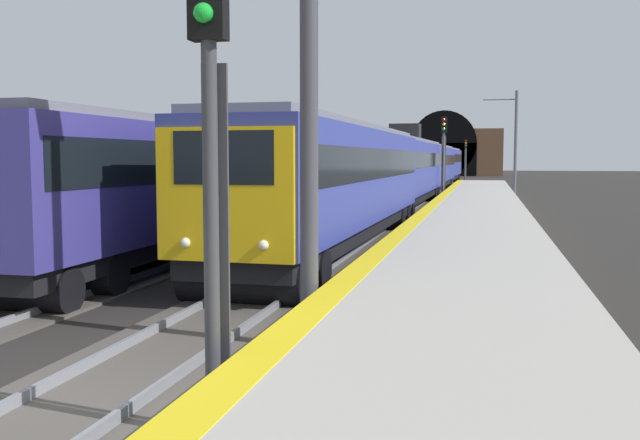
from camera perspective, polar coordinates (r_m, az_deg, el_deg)
ground_plane at (r=8.87m, az=-20.02°, el=-15.02°), size 320.00×320.00×0.00m
platform_right at (r=7.38m, az=9.45°, el=-14.74°), size 112.00×4.00×1.02m
platform_right_edge_strip at (r=7.53m, az=-4.09°, el=-10.16°), size 112.00×0.50×0.01m
track_main_line at (r=8.86m, az=-20.03°, el=-14.76°), size 160.00×2.71×0.21m
train_main_approaching at (r=51.02m, az=8.10°, el=4.28°), size 76.97×3.22×4.95m
train_adjacent_platform at (r=39.26m, az=0.20°, el=4.08°), size 55.80×2.75×4.05m
railway_signal_near at (r=7.32m, az=-8.88°, el=6.29°), size 0.39×0.38×5.23m
railway_signal_mid at (r=46.96m, az=10.00°, el=5.51°), size 0.39×0.38×5.66m
railway_signal_far at (r=96.43m, az=11.73°, el=5.14°), size 0.39×0.38×5.40m
tunnel_portal at (r=117.02m, az=10.04°, el=5.43°), size 3.01×18.69×10.56m
catenary_mast_near at (r=51.47m, az=15.54°, el=5.97°), size 0.22×2.41×7.66m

